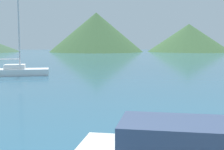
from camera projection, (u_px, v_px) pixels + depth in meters
The scene contains 3 objects.
sailboat_inner at pixel (15, 71), 28.28m from camera, with size 6.23×2.94×9.38m.
hill_central at pixel (96, 32), 94.89m from camera, with size 28.57×28.57×11.87m.
hill_east at pixel (189, 38), 95.35m from camera, with size 25.08×25.08×8.46m.
Camera 1 is at (0.53, -3.24, 3.04)m, focal length 50.00 mm.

